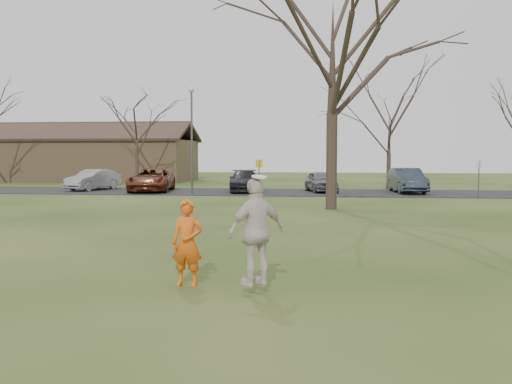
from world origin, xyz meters
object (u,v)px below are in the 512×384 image
(car_1, at_px, (93,180))
(catching_play, at_px, (257,232))
(car_5, at_px, (407,180))
(building, at_px, (77,158))
(car_4, at_px, (321,181))
(car_3, at_px, (245,181))
(big_tree, at_px, (333,48))
(car_2, at_px, (151,180))
(lamp_post, at_px, (192,127))
(player_defender, at_px, (187,243))

(car_1, bearing_deg, catching_play, -43.62)
(car_5, xyz_separation_m, building, (-26.66, 12.66, 1.15))
(car_4, distance_m, car_5, 5.19)
(car_3, height_order, big_tree, big_tree)
(car_1, distance_m, building, 14.34)
(car_1, relative_size, building, 0.20)
(car_3, height_order, car_5, car_5)
(car_4, bearing_deg, building, 136.11)
(car_4, bearing_deg, car_2, 171.46)
(lamp_post, bearing_deg, car_2, 146.58)
(player_defender, bearing_deg, car_5, 78.24)
(car_2, bearing_deg, car_1, 160.69)
(car_2, distance_m, lamp_post, 4.88)
(car_3, xyz_separation_m, car_4, (4.72, 0.48, -0.02))
(car_5, distance_m, lamp_post, 13.36)
(car_2, height_order, car_5, car_5)
(player_defender, distance_m, car_3, 25.05)
(car_2, relative_size, car_3, 1.13)
(building, bearing_deg, lamp_post, -47.91)
(car_1, distance_m, car_4, 14.74)
(car_4, xyz_separation_m, building, (-21.47, 12.53, 1.24))
(car_3, distance_m, building, 21.25)
(car_3, bearing_deg, car_4, -3.00)
(player_defender, bearing_deg, car_4, 89.57)
(car_2, distance_m, car_3, 5.85)
(car_4, relative_size, catching_play, 1.95)
(player_defender, xyz_separation_m, lamp_post, (-5.18, 22.44, 3.16))
(car_1, bearing_deg, car_4, 18.50)
(car_5, relative_size, big_tree, 0.32)
(player_defender, bearing_deg, lamp_post, 107.72)
(player_defender, distance_m, big_tree, 16.42)
(car_4, distance_m, big_tree, 12.23)
(car_1, distance_m, car_5, 19.93)
(car_5, bearing_deg, lamp_post, -173.53)
(building, bearing_deg, big_tree, -46.27)
(car_4, relative_size, building, 0.19)
(lamp_post, bearing_deg, building, 132.09)
(car_2, xyz_separation_m, lamp_post, (3.08, -2.03, 3.20))
(car_4, xyz_separation_m, car_5, (5.19, -0.13, 0.09))
(player_defender, relative_size, car_1, 0.40)
(car_1, distance_m, car_3, 10.02)
(building, height_order, lamp_post, lamp_post)
(big_tree, bearing_deg, car_2, 139.29)
(car_1, relative_size, car_5, 0.90)
(car_3, height_order, lamp_post, lamp_post)
(car_5, relative_size, building, 0.22)
(car_2, bearing_deg, big_tree, -48.25)
(car_1, xyz_separation_m, lamp_post, (7.26, -2.90, 3.26))
(car_2, relative_size, catching_play, 2.67)
(car_5, distance_m, catching_play, 26.47)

